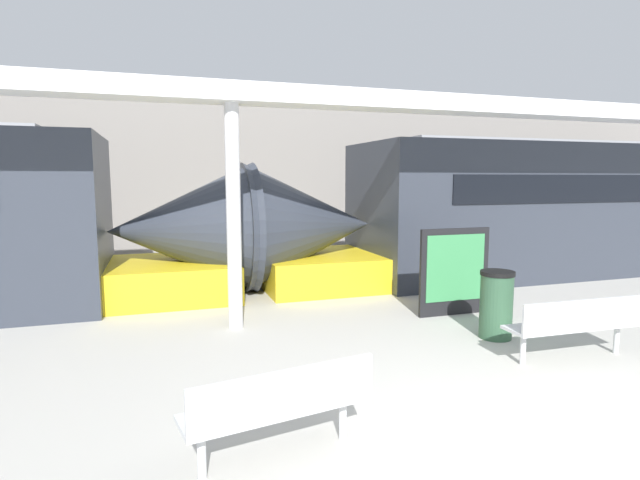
# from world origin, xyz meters

# --- Properties ---
(ground_plane) EXTENTS (60.00, 60.00, 0.00)m
(ground_plane) POSITION_xyz_m (0.00, 0.00, 0.00)
(ground_plane) COLOR #B2AFA8
(station_wall) EXTENTS (56.00, 0.20, 5.00)m
(station_wall) POSITION_xyz_m (0.00, 12.30, 2.50)
(station_wall) COLOR gray
(station_wall) RESTS_ON ground_plane
(train_left) EXTENTS (18.52, 2.93, 3.20)m
(train_left) POSITION_xyz_m (8.31, 6.82, 1.52)
(train_left) COLOR #2D333D
(train_left) RESTS_ON ground_plane
(bench_near) EXTENTS (1.64, 0.71, 0.83)m
(bench_near) POSITION_xyz_m (-1.77, 0.48, 0.50)
(bench_near) COLOR silver
(bench_near) RESTS_ON ground_plane
(bench_far) EXTENTS (1.85, 0.49, 0.83)m
(bench_far) POSITION_xyz_m (2.34, 1.55, 0.51)
(bench_far) COLOR silver
(bench_far) RESTS_ON ground_plane
(trash_bin) EXTENTS (0.49, 0.49, 0.99)m
(trash_bin) POSITION_xyz_m (1.96, 2.65, 0.50)
(trash_bin) COLOR #2D5138
(trash_bin) RESTS_ON ground_plane
(poster_board) EXTENTS (1.30, 0.07, 1.48)m
(poster_board) POSITION_xyz_m (2.08, 3.93, 0.75)
(poster_board) COLOR black
(poster_board) RESTS_ON ground_plane
(support_column_near) EXTENTS (0.22, 0.22, 3.42)m
(support_column_near) POSITION_xyz_m (-1.57, 4.31, 1.71)
(support_column_near) COLOR silver
(support_column_near) RESTS_ON ground_plane
(canopy_beam) EXTENTS (28.00, 0.60, 0.28)m
(canopy_beam) POSITION_xyz_m (-1.57, 4.31, 3.56)
(canopy_beam) COLOR silver
(canopy_beam) RESTS_ON support_column_near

